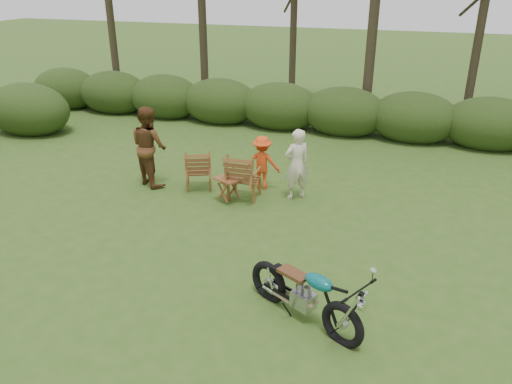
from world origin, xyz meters
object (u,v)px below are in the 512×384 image
(side_table, at_px, (228,190))
(lawn_chair_right, at_px, (244,198))
(motorcycle, at_px, (302,318))
(lawn_chair_left, at_px, (199,188))
(cup, at_px, (226,176))
(adult_a, at_px, (295,198))
(adult_b, at_px, (153,183))
(child, at_px, (262,188))

(side_table, bearing_deg, lawn_chair_right, 51.17)
(motorcycle, relative_size, lawn_chair_right, 1.84)
(lawn_chair_left, xyz_separation_m, cup, (0.87, -0.47, 0.58))
(adult_a, bearing_deg, cup, -15.94)
(lawn_chair_right, distance_m, adult_b, 2.27)
(side_table, distance_m, adult_b, 2.08)
(lawn_chair_right, distance_m, side_table, 0.47)
(side_table, relative_size, adult_b, 0.30)
(lawn_chair_left, relative_size, child, 0.76)
(motorcycle, xyz_separation_m, child, (-2.01, 4.22, 0.00))
(lawn_chair_left, relative_size, adult_a, 0.60)
(motorcycle, relative_size, adult_b, 1.05)
(lawn_chair_left, relative_size, cup, 8.22)
(lawn_chair_left, height_order, adult_b, adult_b)
(lawn_chair_right, distance_m, child, 0.66)
(cup, bearing_deg, adult_b, 170.11)
(lawn_chair_right, height_order, child, child)
(adult_a, bearing_deg, side_table, -15.01)
(adult_b, bearing_deg, child, -137.71)
(side_table, relative_size, cup, 4.80)
(lawn_chair_right, xyz_separation_m, side_table, (-0.24, -0.30, 0.27))
(lawn_chair_left, relative_size, side_table, 1.71)
(cup, relative_size, child, 0.09)
(motorcycle, height_order, child, child)
(side_table, distance_m, adult_a, 1.47)
(child, bearing_deg, cup, 56.94)
(cup, height_order, child, cup)
(lawn_chair_right, bearing_deg, side_table, 48.41)
(adult_b, xyz_separation_m, child, (2.47, 0.58, 0.00))
(side_table, xyz_separation_m, adult_b, (-2.03, 0.35, -0.27))
(lawn_chair_left, xyz_separation_m, side_table, (0.91, -0.48, 0.27))
(motorcycle, bearing_deg, lawn_chair_left, 158.90)
(adult_b, bearing_deg, motorcycle, 169.92)
(cup, bearing_deg, lawn_chair_left, 151.31)
(motorcycle, relative_size, cup, 16.87)
(adult_a, distance_m, child, 0.90)
(adult_a, bearing_deg, lawn_chair_left, -37.48)
(side_table, bearing_deg, cup, 172.04)
(cup, relative_size, adult_b, 0.06)
(lawn_chair_right, xyz_separation_m, cup, (-0.28, -0.29, 0.58))
(child, bearing_deg, lawn_chair_left, 12.78)
(lawn_chair_right, bearing_deg, lawn_chair_left, -11.68)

